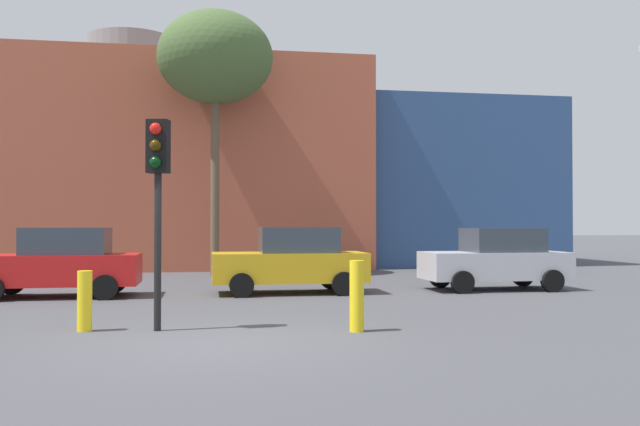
# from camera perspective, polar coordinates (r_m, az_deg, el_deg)

# --- Properties ---
(ground_plane) EXTENTS (200.00, 200.00, 0.00)m
(ground_plane) POSITION_cam_1_polar(r_m,az_deg,el_deg) (10.37, -8.99, -10.84)
(ground_plane) COLOR #47474C
(building_backdrop) EXTENTS (37.87, 13.59, 10.56)m
(building_backdrop) POSITION_cam_1_polar(r_m,az_deg,el_deg) (33.13, -15.56, 2.99)
(building_backdrop) COLOR #B2563D
(building_backdrop) RESTS_ON ground_plane
(parked_car_1) EXTENTS (3.94, 1.94, 1.71)m
(parked_car_1) POSITION_cam_1_polar(r_m,az_deg,el_deg) (17.91, -21.05, -3.91)
(parked_car_1) COLOR red
(parked_car_1) RESTS_ON ground_plane
(parked_car_2) EXTENTS (3.96, 1.94, 1.72)m
(parked_car_2) POSITION_cam_1_polar(r_m,az_deg,el_deg) (17.69, -2.41, -4.00)
(parked_car_2) COLOR gold
(parked_car_2) RESTS_ON ground_plane
(parked_car_3) EXTENTS (3.89, 1.91, 1.69)m
(parked_car_3) POSITION_cam_1_polar(r_m,az_deg,el_deg) (19.23, 14.60, -3.77)
(parked_car_3) COLOR silver
(parked_car_3) RESTS_ON ground_plane
(traffic_light_island) EXTENTS (0.41, 0.40, 3.54)m
(traffic_light_island) POSITION_cam_1_polar(r_m,az_deg,el_deg) (11.71, -13.49, 3.13)
(traffic_light_island) COLOR black
(traffic_light_island) RESTS_ON ground_plane
(bare_tree_0) EXTENTS (4.11, 4.11, 9.41)m
(bare_tree_0) POSITION_cam_1_polar(r_m,az_deg,el_deg) (25.07, -8.79, 12.69)
(bare_tree_0) COLOR brown
(bare_tree_0) RESTS_ON ground_plane
(bollard_yellow_0) EXTENTS (0.24, 0.24, 1.18)m
(bollard_yellow_0) POSITION_cam_1_polar(r_m,az_deg,el_deg) (11.37, 3.11, -6.98)
(bollard_yellow_0) COLOR yellow
(bollard_yellow_0) RESTS_ON ground_plane
(bollard_yellow_1) EXTENTS (0.24, 0.24, 1.01)m
(bollard_yellow_1) POSITION_cam_1_polar(r_m,az_deg,el_deg) (12.06, -19.17, -7.00)
(bollard_yellow_1) COLOR yellow
(bollard_yellow_1) RESTS_ON ground_plane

